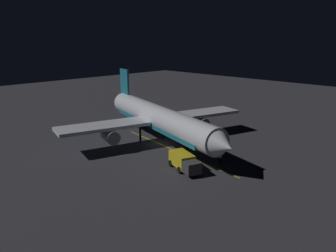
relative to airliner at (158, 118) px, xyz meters
The scene contains 8 objects.
ground_plane 4.45m from the airliner, 74.49° to the left, with size 180.00×180.00×0.20m, color #303036.
apron_guide_stripe 6.31m from the airliner, 81.81° to the left, with size 0.24×26.78×0.01m, color gold.
airliner is the anchor object (origin of this frame).
baggage_truck 12.79m from the airliner, 62.98° to the left, with size 3.94×6.08×2.22m.
catering_truck 11.79m from the airliner, 165.81° to the right, with size 3.36×6.76×2.39m.
ground_crew_worker 13.47m from the airliner, 89.09° to the left, with size 0.40×0.40×1.74m.
traffic_cone_near_left 10.35m from the airliner, 76.57° to the left, with size 0.50×0.50×0.55m.
traffic_cone_near_right 6.69m from the airliner, 77.67° to the left, with size 0.50×0.50×0.55m.
Camera 1 is at (36.61, 38.53, 17.28)m, focal length 35.88 mm.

